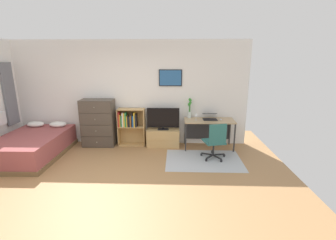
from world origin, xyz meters
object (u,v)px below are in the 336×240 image
at_px(bookshelf, 130,124).
at_px(bamboo_vase, 190,108).
at_px(laptop, 210,117).
at_px(tv_stand, 163,138).
at_px(desk, 209,124).
at_px(wine_glass, 196,115).
at_px(bed, 32,145).
at_px(dresser, 98,123).
at_px(television, 163,119).
at_px(computer_mouse, 221,120).
at_px(office_chair, 215,140).

xyz_separation_m(bookshelf, bamboo_vase, (1.55, 0.07, 0.42)).
bearing_deg(laptop, tv_stand, 178.57).
bearing_deg(desk, wine_glass, -161.51).
xyz_separation_m(tv_stand, bamboo_vase, (0.68, 0.11, 0.78)).
height_order(bed, bamboo_vase, bamboo_vase).
xyz_separation_m(dresser, laptop, (2.88, 0.00, 0.19)).
xyz_separation_m(bed, wine_glass, (3.85, 0.67, 0.61)).
bearing_deg(bamboo_vase, desk, -14.85).
bearing_deg(laptop, desk, -164.14).
xyz_separation_m(desk, laptop, (0.02, 0.01, 0.20)).
xyz_separation_m(bed, television, (3.02, 0.78, 0.47)).
distance_m(bookshelf, wine_glass, 1.74).
bearing_deg(computer_mouse, dresser, 178.26).
relative_size(bookshelf, tv_stand, 1.17).
xyz_separation_m(tv_stand, laptop, (1.19, -0.01, 0.57)).
bearing_deg(bamboo_vase, tv_stand, -170.65).
distance_m(office_chair, computer_mouse, 0.81).
bearing_deg(laptop, bamboo_vase, 165.51).
distance_m(television, laptop, 1.19).
distance_m(tv_stand, laptop, 1.32).
bearing_deg(dresser, computer_mouse, -1.74).
bearing_deg(laptop, office_chair, -88.68).
bearing_deg(television, bookshelf, 175.63).
xyz_separation_m(bookshelf, desk, (2.04, -0.06, 0.02)).
relative_size(tv_stand, desk, 0.67).
distance_m(television, wine_glass, 0.85).
bearing_deg(bed, bookshelf, 20.63).
height_order(office_chair, bamboo_vase, bamboo_vase).
xyz_separation_m(office_chair, laptop, (-0.03, 0.82, 0.34)).
bearing_deg(computer_mouse, bed, -171.27).
bearing_deg(bamboo_vase, office_chair, -60.05).
relative_size(tv_stand, computer_mouse, 8.09).
distance_m(bed, bookshelf, 2.33).
bearing_deg(dresser, tv_stand, 0.51).
height_order(bookshelf, desk, bookshelf).
height_order(computer_mouse, bamboo_vase, bamboo_vase).
relative_size(television, desk, 0.67).
bearing_deg(computer_mouse, laptop, 159.18).
bearing_deg(desk, bookshelf, 178.28).
bearing_deg(dresser, wine_glass, -2.59).
height_order(tv_stand, wine_glass, wine_glass).
bearing_deg(dresser, laptop, 0.09).
bearing_deg(desk, bed, -169.45).
bearing_deg(laptop, bookshelf, 177.55).
bearing_deg(bed, wine_glass, 9.07).
distance_m(bed, bamboo_vase, 3.88).
height_order(desk, office_chair, office_chair).
xyz_separation_m(laptop, computer_mouse, (0.26, -0.10, -0.05)).
distance_m(dresser, bookshelf, 0.82).
bearing_deg(television, office_chair, -33.34).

